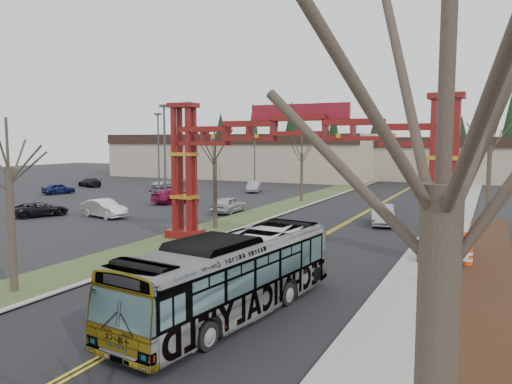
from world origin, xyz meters
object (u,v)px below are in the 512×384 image
Objects in this scene: parked_car_mid_a at (175,196)px; bare_tree_median_far at (302,153)px; parked_car_near_c at (41,209)px; parked_car_mid_b at (59,189)px; parked_car_far_b at (168,183)px; retail_building_east at (492,159)px; light_pole_near at (165,147)px; light_pole_mid at (158,146)px; parked_car_near_a at (229,205)px; parked_car_far_a at (254,187)px; bare_tree_median_near at (8,168)px; bare_tree_median_mid at (215,158)px; bare_tree_right_far at (490,145)px; transit_bus at (232,276)px; gateway_arch at (299,149)px; bare_tree_right_near at (442,191)px; light_pole_far at (255,152)px; barrel_north at (462,241)px; silver_sedan at (382,215)px; barrel_mid at (461,246)px; retail_building_west at (249,155)px; street_sign at (462,261)px; parked_car_near_b at (104,208)px; barrel_south at (467,256)px; parked_car_far_c at (90,182)px.

parked_car_mid_a is 13.96m from bare_tree_median_far.
parked_car_near_c is 1.17× the size of parked_car_mid_b.
retail_building_east is at bearing 61.53° from parked_car_far_b.
light_pole_near is at bearing -84.69° from parked_car_near_c.
bare_tree_median_far reaches higher than parked_car_mid_b.
light_pole_mid is (-39.62, -35.61, 2.29)m from retail_building_east.
light_pole_near is (-9.34, 3.33, 5.11)m from parked_car_near_a.
bare_tree_median_near reaches higher than parked_car_far_a.
bare_tree_median_mid is at bearing -88.46° from parked_car_far_a.
transit_bus is at bearing -107.36° from bare_tree_right_far.
parked_car_far_a is at bearing 122.10° from transit_bus.
gateway_arch is 4.01× the size of parked_car_near_c.
light_pole_near reaches higher than retail_building_east.
parked_car_far_b is 18.17m from light_pole_near.
bare_tree_right_near is (18.00, -27.36, 0.91)m from bare_tree_median_mid.
barrel_north is (30.07, -33.84, -4.31)m from light_pole_far.
silver_sedan is 4.64× the size of barrel_mid.
silver_sedan is (32.72, -42.93, -2.98)m from retail_building_west.
parked_car_far_a is 2.01× the size of street_sign.
retail_building_east reaches higher than parked_car_far_a.
light_pole_mid is at bearing 128.54° from bare_tree_right_near.
street_sign is at bearing -91.98° from bare_tree_right_far.
parked_car_far_b is (-10.98, 24.56, -0.09)m from parked_car_near_b.
barrel_south is at bearing -83.88° from barrel_north.
barrel_mid is at bearing -4.06° from bare_tree_median_mid.
light_pole_near is (-12.35, -7.18, 0.70)m from bare_tree_median_far.
street_sign reaches higher than parked_car_far_c.
parked_car_near_c is 0.86× the size of parked_car_mid_a.
barrel_south is at bearing -52.01° from bare_tree_median_far.
bare_tree_right_near is at bearing -62.65° from retail_building_west.
retail_building_west is 40.79m from retail_building_east.
parked_car_near_b is 0.62× the size of bare_tree_median_near.
parked_car_near_b is at bearing -43.48° from parked_car_far_b.
retail_building_east is 3.79× the size of light_pole_mid.
light_pole_near is at bearing 138.42° from bare_tree_median_mid.
gateway_arch is 61.78m from retail_building_west.
silver_sedan is 37.67m from parked_car_far_b.
parked_car_far_c is at bearing 148.49° from street_sign.
parked_car_near_a is 1.00× the size of parked_car_far_c.
parked_car_far_c is at bearing -110.60° from retail_building_west.
barrel_north is at bearing 96.12° from barrel_south.
parked_car_far_a is 3.87× the size of barrel_south.
parked_car_far_a is at bearing 152.02° from bare_tree_right_far.
transit_bus reaches higher than parked_car_near_c.
barrel_south is (6.55, -11.03, -0.24)m from silver_sedan.
street_sign is at bearing -89.56° from barrel_south.
bare_tree_median_far is at bearing 30.18° from light_pole_near.
parked_car_mid_a is 1.10× the size of parked_car_far_b.
silver_sedan is at bearing 178.32° from parked_car_near_a.
retail_building_west reaches higher than bare_tree_median_mid.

